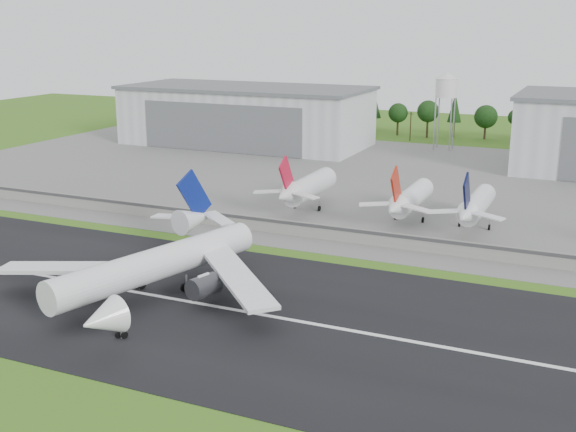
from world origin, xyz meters
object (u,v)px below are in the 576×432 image
at_px(main_airliner, 156,272).
at_px(parked_jet_red_b, 408,199).
at_px(parked_jet_red_a, 305,188).
at_px(parked_jet_navy, 474,206).

distance_m(main_airliner, parked_jet_red_b, 72.54).
distance_m(parked_jet_red_a, parked_jet_navy, 43.32).
distance_m(parked_jet_red_a, parked_jet_red_b, 27.39).
xyz_separation_m(main_airliner, parked_jet_red_b, (27.94, 66.94, 1.04)).
bearing_deg(main_airliner, parked_jet_red_a, -74.60).
distance_m(main_airliner, parked_jet_navy, 80.03).
bearing_deg(parked_jet_red_a, main_airliner, -90.47).
height_order(main_airliner, parked_jet_red_b, main_airliner).
relative_size(parked_jet_red_a, parked_jet_red_b, 1.00).
bearing_deg(parked_jet_navy, parked_jet_red_b, 179.97).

